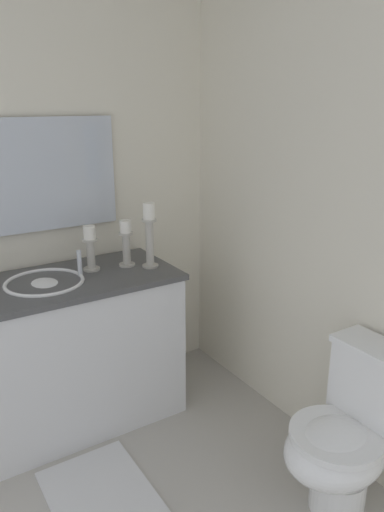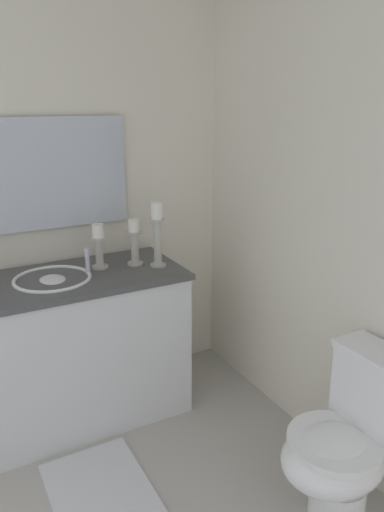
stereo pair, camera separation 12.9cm
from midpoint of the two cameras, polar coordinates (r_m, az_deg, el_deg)
name	(u,v)px [view 2 (the right image)]	position (r m, az deg, el deg)	size (l,w,h in m)	color
wall_back	(384,226)	(2.21, 23.24, 3.24)	(2.76, 0.04, 2.45)	silver
wall_left	(41,196)	(2.80, -16.18, 6.81)	(0.04, 2.24, 2.45)	silver
vanity_cabinet	(59,352)	(2.75, -14.08, -10.98)	(0.58, 1.38, 0.85)	silver
sink_basin	(53,286)	(2.59, -14.69, -3.49)	(0.40, 0.40, 0.24)	white
mirror	(32,175)	(2.72, -17.10, 9.08)	(0.02, 1.05, 0.60)	silver
candle_holder_tall	(157,232)	(2.64, -2.71, 2.79)	(0.09, 0.09, 0.36)	#B7B2A5
candle_holder_short	(135,241)	(2.69, -5.43, 1.76)	(0.09, 0.09, 0.26)	#B7B2A5
candle_holder_mid	(99,245)	(2.66, -9.57, 1.24)	(0.09, 0.09, 0.25)	#B7B2A5
toilet	(346,443)	(2.27, 19.37, -20.18)	(0.39, 0.54, 0.75)	white
bath_mat	(101,492)	(2.50, -9.13, -25.78)	(0.60, 0.44, 0.02)	silver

